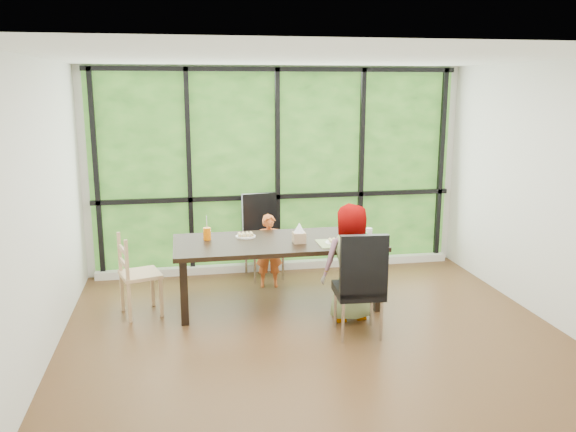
# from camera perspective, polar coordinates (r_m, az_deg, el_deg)

# --- Properties ---
(ground) EXTENTS (5.00, 5.00, 0.00)m
(ground) POSITION_cam_1_polar(r_m,az_deg,el_deg) (6.04, 2.54, -11.35)
(ground) COLOR black
(ground) RESTS_ON ground
(back_wall) EXTENTS (5.00, 0.00, 5.00)m
(back_wall) POSITION_cam_1_polar(r_m,az_deg,el_deg) (7.80, -1.10, 4.51)
(back_wall) COLOR silver
(back_wall) RESTS_ON ground
(foliage_backdrop) EXTENTS (4.80, 0.02, 2.65)m
(foliage_backdrop) POSITION_cam_1_polar(r_m,az_deg,el_deg) (7.78, -1.07, 4.49)
(foliage_backdrop) COLOR #224518
(foliage_backdrop) RESTS_ON back_wall
(window_mullions) EXTENTS (4.80, 0.06, 2.65)m
(window_mullions) POSITION_cam_1_polar(r_m,az_deg,el_deg) (7.74, -1.02, 4.44)
(window_mullions) COLOR black
(window_mullions) RESTS_ON back_wall
(window_sill) EXTENTS (4.80, 0.12, 0.10)m
(window_sill) POSITION_cam_1_polar(r_m,az_deg,el_deg) (7.99, -0.94, -4.86)
(window_sill) COLOR silver
(window_sill) RESTS_ON ground
(dining_table) EXTENTS (2.34, 1.09, 0.75)m
(dining_table) POSITION_cam_1_polar(r_m,az_deg,el_deg) (6.67, -1.01, -5.52)
(dining_table) COLOR black
(dining_table) RESTS_ON ground
(chair_window_leather) EXTENTS (0.53, 0.53, 1.08)m
(chair_window_leather) POSITION_cam_1_polar(r_m,az_deg,el_deg) (7.55, -2.35, -2.04)
(chair_window_leather) COLOR black
(chair_window_leather) RESTS_ON ground
(chair_interior_leather) EXTENTS (0.49, 0.49, 1.08)m
(chair_interior_leather) POSITION_cam_1_polar(r_m,az_deg,el_deg) (5.86, 6.89, -6.50)
(chair_interior_leather) COLOR black
(chair_interior_leather) RESTS_ON ground
(chair_end_beech) EXTENTS (0.50, 0.52, 0.90)m
(chair_end_beech) POSITION_cam_1_polar(r_m,az_deg,el_deg) (6.56, -14.19, -5.53)
(chair_end_beech) COLOR tan
(chair_end_beech) RESTS_ON ground
(child_toddler) EXTENTS (0.36, 0.26, 0.91)m
(child_toddler) POSITION_cam_1_polar(r_m,az_deg,el_deg) (7.23, -1.82, -3.41)
(child_toddler) COLOR #D05B25
(child_toddler) RESTS_ON ground
(child_older) EXTENTS (0.64, 0.44, 1.26)m
(child_older) POSITION_cam_1_polar(r_m,az_deg,el_deg) (6.21, 6.11, -4.53)
(child_older) COLOR slate
(child_older) RESTS_ON ground
(placemat) EXTENTS (0.50, 0.37, 0.01)m
(placemat) POSITION_cam_1_polar(r_m,az_deg,el_deg) (6.47, 5.16, -2.64)
(placemat) COLOR tan
(placemat) RESTS_ON dining_table
(plate_far) EXTENTS (0.23, 0.23, 0.01)m
(plate_far) POSITION_cam_1_polar(r_m,az_deg,el_deg) (6.73, -4.15, -2.00)
(plate_far) COLOR white
(plate_far) RESTS_ON dining_table
(plate_near) EXTENTS (0.22, 0.22, 0.01)m
(plate_near) POSITION_cam_1_polar(r_m,az_deg,el_deg) (6.47, 4.60, -2.60)
(plate_near) COLOR white
(plate_near) RESTS_ON dining_table
(orange_cup) EXTENTS (0.09, 0.09, 0.14)m
(orange_cup) POSITION_cam_1_polar(r_m,az_deg,el_deg) (6.65, -7.89, -1.72)
(orange_cup) COLOR orange
(orange_cup) RESTS_ON dining_table
(green_cup) EXTENTS (0.08, 0.08, 0.12)m
(green_cup) POSITION_cam_1_polar(r_m,az_deg,el_deg) (6.48, 7.37, -2.14)
(green_cup) COLOR green
(green_cup) RESTS_ON dining_table
(white_mug) EXTENTS (0.07, 0.07, 0.08)m
(white_mug) POSITION_cam_1_polar(r_m,az_deg,el_deg) (6.88, 7.89, -1.48)
(white_mug) COLOR white
(white_mug) RESTS_ON dining_table
(tissue_box) EXTENTS (0.14, 0.14, 0.12)m
(tissue_box) POSITION_cam_1_polar(r_m,az_deg,el_deg) (6.46, 1.10, -2.11)
(tissue_box) COLOR tan
(tissue_box) RESTS_ON dining_table
(crepe_rolls_far) EXTENTS (0.20, 0.12, 0.04)m
(crepe_rolls_far) POSITION_cam_1_polar(r_m,az_deg,el_deg) (6.72, -4.15, -1.79)
(crepe_rolls_far) COLOR tan
(crepe_rolls_far) RESTS_ON plate_far
(crepe_rolls_near) EXTENTS (0.15, 0.12, 0.04)m
(crepe_rolls_near) POSITION_cam_1_polar(r_m,az_deg,el_deg) (6.46, 4.60, -2.39)
(crepe_rolls_near) COLOR tan
(crepe_rolls_near) RESTS_ON plate_near
(straw_white) EXTENTS (0.01, 0.04, 0.20)m
(straw_white) POSITION_cam_1_polar(r_m,az_deg,el_deg) (6.62, -7.92, -0.81)
(straw_white) COLOR white
(straw_white) RESTS_ON orange_cup
(straw_pink) EXTENTS (0.01, 0.04, 0.20)m
(straw_pink) POSITION_cam_1_polar(r_m,az_deg,el_deg) (6.46, 7.39, -1.27)
(straw_pink) COLOR pink
(straw_pink) RESTS_ON green_cup
(tissue) EXTENTS (0.12, 0.12, 0.11)m
(tissue) POSITION_cam_1_polar(r_m,az_deg,el_deg) (6.43, 1.10, -1.14)
(tissue) COLOR white
(tissue) RESTS_ON tissue_box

